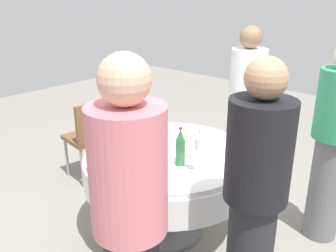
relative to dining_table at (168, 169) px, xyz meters
name	(u,v)px	position (x,y,z in m)	size (l,w,h in m)	color
ground_plane	(168,231)	(0.00, 0.00, -0.59)	(10.00, 10.00, 0.00)	gray
dining_table	(168,169)	(0.00, 0.00, 0.00)	(1.30, 1.30, 0.74)	white
bottle_clear_outer	(199,146)	(-0.03, 0.28, 0.27)	(0.07, 0.07, 0.25)	silver
bottle_green_rear	(180,148)	(0.12, 0.22, 0.28)	(0.07, 0.07, 0.28)	#2D6B38
bottle_dark_green_near	(136,166)	(0.50, 0.17, 0.27)	(0.07, 0.07, 0.26)	#194728
bottle_brown_front	(111,123)	(0.10, -0.53, 0.28)	(0.06, 0.06, 0.27)	#593314
wine_glass_front	(168,163)	(0.30, 0.27, 0.25)	(0.07, 0.07, 0.13)	white
wine_glass_right	(167,138)	(-0.01, -0.02, 0.25)	(0.07, 0.07, 0.14)	white
wine_glass_north	(140,141)	(0.20, -0.11, 0.26)	(0.07, 0.07, 0.16)	white
wine_glass_inner	(153,144)	(0.14, -0.02, 0.25)	(0.06, 0.06, 0.14)	white
wine_glass_east	(194,158)	(0.11, 0.34, 0.24)	(0.06, 0.06, 0.13)	white
plate_east	(151,129)	(-0.23, -0.40, 0.16)	(0.21, 0.21, 0.02)	white
plate_mid	(112,157)	(0.37, -0.22, 0.16)	(0.25, 0.25, 0.04)	white
knife_rear	(226,163)	(-0.11, 0.45, 0.15)	(0.18, 0.02, 0.01)	silver
folded_napkin	(203,150)	(-0.17, 0.21, 0.16)	(0.13, 0.13, 0.02)	white
person_outer	(334,142)	(-0.81, 0.95, 0.23)	(0.34, 0.34, 1.58)	slate
person_rear	(246,105)	(-1.15, -0.01, 0.25)	(0.34, 0.34, 1.60)	slate
person_near	(131,228)	(0.99, 0.65, 0.30)	(0.34, 0.34, 1.69)	#26262B
person_front	(254,200)	(0.34, 0.92, 0.26)	(0.34, 0.34, 1.62)	#26262B
chair_north	(90,134)	(-0.16, -1.20, -0.07)	(0.45, 0.45, 0.87)	brown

